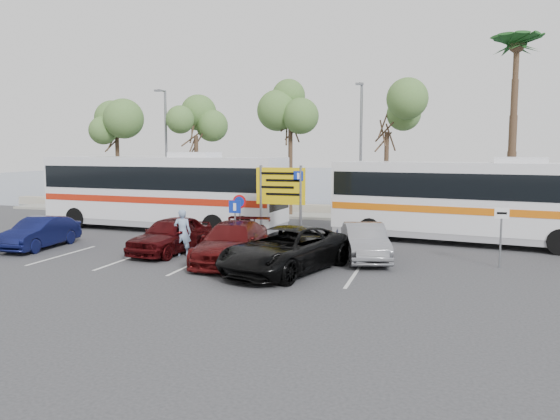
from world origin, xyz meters
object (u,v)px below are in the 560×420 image
(suv_black, at_px, (285,250))
(street_lamp_left, at_px, (166,145))
(coach_bus_right, at_px, (474,204))
(coach_bus_left, at_px, (163,194))
(direction_sign, at_px, (281,192))
(pedestrian_far, at_px, (341,219))
(car_maroon, at_px, (232,243))
(street_lamp_right, at_px, (361,144))
(car_blue, at_px, (40,233))
(pedestrian_near, at_px, (183,233))
(car_red, at_px, (171,235))
(car_silver_b, at_px, (365,242))

(suv_black, bearing_deg, street_lamp_left, 147.89)
(suv_black, bearing_deg, coach_bus_right, 67.78)
(street_lamp_left, distance_m, coach_bus_left, 8.29)
(direction_sign, height_order, suv_black, direction_sign)
(pedestrian_far, bearing_deg, car_maroon, 143.01)
(street_lamp_right, xyz_separation_m, car_blue, (-12.00, -13.44, -3.92))
(suv_black, relative_size, pedestrian_far, 3.09)
(pedestrian_near, bearing_deg, street_lamp_right, -123.46)
(car_red, relative_size, pedestrian_far, 2.43)
(coach_bus_left, relative_size, suv_black, 2.38)
(car_blue, relative_size, suv_black, 0.72)
(coach_bus_left, height_order, suv_black, coach_bus_left)
(car_blue, bearing_deg, coach_bus_left, 65.65)
(street_lamp_left, distance_m, coach_bus_right, 20.55)
(street_lamp_right, height_order, car_red, street_lamp_right)
(direction_sign, relative_size, car_maroon, 0.70)
(suv_black, bearing_deg, direction_sign, 126.04)
(street_lamp_left, height_order, pedestrian_near, street_lamp_left)
(street_lamp_left, height_order, coach_bus_left, street_lamp_left)
(street_lamp_right, bearing_deg, pedestrian_far, -89.47)
(coach_bus_right, xyz_separation_m, car_silver_b, (-4.22, -5.00, -1.13))
(car_blue, xyz_separation_m, pedestrian_far, (12.06, 6.42, 0.24))
(car_red, xyz_separation_m, suv_black, (5.50, -2.05, 0.03))
(car_blue, relative_size, car_maroon, 0.79)
(car_blue, bearing_deg, coach_bus_right, 16.43)
(coach_bus_left, xyz_separation_m, car_maroon, (6.60, -6.80, -1.17))
(car_blue, xyz_separation_m, car_maroon, (9.10, -0.39, 0.08))
(coach_bus_right, height_order, suv_black, coach_bus_right)
(street_lamp_left, height_order, car_maroon, street_lamp_left)
(street_lamp_left, height_order, pedestrian_far, street_lamp_left)
(car_blue, xyz_separation_m, suv_black, (11.50, -1.45, 0.11))
(street_lamp_left, distance_m, car_red, 15.11)
(car_red, bearing_deg, pedestrian_near, -24.61)
(coach_bus_left, height_order, car_red, coach_bus_left)
(coach_bus_left, xyz_separation_m, coach_bus_right, (15.62, -0.00, -0.09))
(direction_sign, height_order, pedestrian_far, direction_sign)
(direction_sign, distance_m, suv_black, 5.07)
(car_blue, relative_size, pedestrian_near, 2.14)
(car_blue, distance_m, car_silver_b, 13.97)
(car_silver_b, bearing_deg, suv_black, -145.29)
(coach_bus_left, bearing_deg, car_blue, -111.29)
(street_lamp_left, distance_m, car_silver_b, 19.54)
(direction_sign, height_order, car_silver_b, direction_sign)
(coach_bus_left, bearing_deg, coach_bus_right, -0.00)
(car_maroon, height_order, pedestrian_near, pedestrian_near)
(coach_bus_right, bearing_deg, street_lamp_left, 159.84)
(coach_bus_right, xyz_separation_m, pedestrian_far, (-6.06, 0.00, -0.92))
(street_lamp_left, distance_m, direction_sign, 15.24)
(car_maroon, relative_size, suv_black, 0.91)
(coach_bus_left, bearing_deg, car_silver_b, -23.68)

